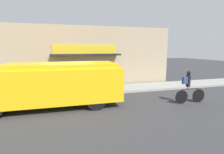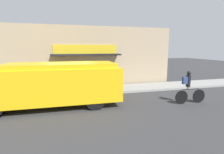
% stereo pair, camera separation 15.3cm
% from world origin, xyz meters
% --- Properties ---
extents(ground_plane, '(70.00, 70.00, 0.00)m').
position_xyz_m(ground_plane, '(0.00, 0.00, 0.00)').
color(ground_plane, '#38383A').
extents(sidewalk, '(28.00, 2.09, 0.14)m').
position_xyz_m(sidewalk, '(0.00, 1.05, 0.07)').
color(sidewalk, '#999993').
rests_on(sidewalk, ground_plane).
extents(storefront, '(15.22, 1.13, 4.31)m').
position_xyz_m(storefront, '(0.05, 2.35, 2.17)').
color(storefront, tan).
rests_on(storefront, ground_plane).
extents(school_bus, '(6.74, 2.65, 2.08)m').
position_xyz_m(school_bus, '(-0.78, -1.49, 1.11)').
color(school_bus, yellow).
rests_on(school_bus, ground_plane).
extents(cyclist, '(1.69, 0.20, 1.66)m').
position_xyz_m(cyclist, '(5.69, -2.72, 0.78)').
color(cyclist, black).
rests_on(cyclist, ground_plane).
extents(trash_bin, '(0.59, 0.59, 0.94)m').
position_xyz_m(trash_bin, '(-0.64, 1.65, 0.61)').
color(trash_bin, slate).
rests_on(trash_bin, sidewalk).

